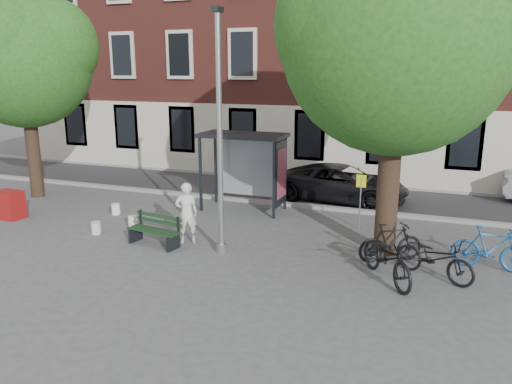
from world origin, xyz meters
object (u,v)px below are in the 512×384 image
object	(u,v)px
bus_shelter	(255,155)
notice_sign	(361,191)
bike_c	(387,258)
bike_d	(390,242)
red_stand	(9,205)
bench	(155,232)
bike_a	(435,258)
lamppost	(220,148)
car_dark	(342,183)
painter	(187,213)
bike_b	(491,248)

from	to	relation	value
bus_shelter	notice_sign	xyz separation A→B (m)	(3.67, -0.83, -0.76)
bike_c	bike_d	bearing A→B (deg)	57.87
red_stand	bike_c	bearing A→B (deg)	-3.60
bench	bike_a	world-z (taller)	bike_a
bike_c	red_stand	size ratio (longest dim) A/B	2.38
notice_sign	red_stand	bearing A→B (deg)	-166.89
bus_shelter	bike_a	bearing A→B (deg)	-33.71
bike_c	notice_sign	bearing A→B (deg)	73.67
lamppost	bus_shelter	xyz separation A→B (m)	(-0.61, 4.11, -0.87)
car_dark	red_stand	size ratio (longest dim) A/B	5.27
painter	bench	bearing A→B (deg)	-0.30
bus_shelter	lamppost	bearing A→B (deg)	-81.57
car_dark	red_stand	distance (m)	11.29
lamppost	bench	bearing A→B (deg)	-176.89
bike_c	notice_sign	size ratio (longest dim) A/B	1.29
painter	bike_d	bearing A→B (deg)	153.69
bike_b	red_stand	bearing A→B (deg)	97.21
lamppost	bench	distance (m)	3.10
bike_b	car_dark	world-z (taller)	car_dark
car_dark	bike_c	bearing A→B (deg)	-155.21
lamppost	painter	distance (m)	2.30
bus_shelter	bike_d	world-z (taller)	bus_shelter
bus_shelter	notice_sign	distance (m)	3.83
lamppost	painter	bearing A→B (deg)	163.54
red_stand	notice_sign	distance (m)	11.14
lamppost	red_stand	distance (m)	8.04
bus_shelter	bike_b	world-z (taller)	bus_shelter
bike_b	car_dark	size ratio (longest dim) A/B	0.38
bike_a	bike_c	distance (m)	1.13
lamppost	bike_a	bearing A→B (deg)	2.07
bike_a	bike_b	size ratio (longest dim) A/B	1.08
bike_a	red_stand	size ratio (longest dim) A/B	2.13
lamppost	bench	xyz separation A→B (m)	(-1.94, -0.11, -2.41)
bench	bike_d	xyz separation A→B (m)	(6.14, 1.01, 0.13)
bench	bike_c	size ratio (longest dim) A/B	0.76
bike_a	notice_sign	xyz separation A→B (m)	(-2.20, 3.09, 0.66)
lamppost	red_stand	size ratio (longest dim) A/B	6.79
car_dark	painter	bearing A→B (deg)	158.21
bike_c	bike_d	world-z (taller)	bike_c
lamppost	car_dark	xyz separation A→B (m)	(1.90, 6.38, -2.13)
bike_d	notice_sign	size ratio (longest dim) A/B	1.00
lamppost	bike_c	xyz separation A→B (m)	(4.26, -0.34, -2.22)
painter	red_stand	world-z (taller)	painter
bench	bike_c	distance (m)	6.21
bus_shelter	bench	world-z (taller)	bus_shelter
bus_shelter	car_dark	bearing A→B (deg)	42.16
bike_c	red_stand	distance (m)	11.96
bench	notice_sign	world-z (taller)	notice_sign
painter	bike_d	xyz separation A→B (m)	(5.40, 0.55, -0.36)
bus_shelter	car_dark	world-z (taller)	bus_shelter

